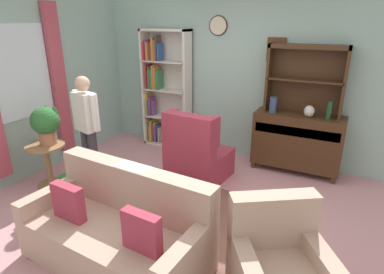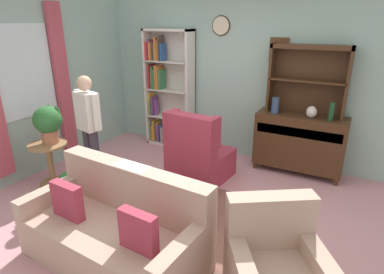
# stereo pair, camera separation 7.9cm
# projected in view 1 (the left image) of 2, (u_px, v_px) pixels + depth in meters

# --- Properties ---
(ground_plane) EXTENTS (5.40, 4.60, 0.02)m
(ground_plane) POSITION_uv_depth(u_px,v_px,m) (178.00, 213.00, 3.97)
(ground_plane) COLOR #C68C93
(wall_back) EXTENTS (5.00, 0.09, 2.80)m
(wall_back) POSITION_uv_depth(u_px,v_px,m) (240.00, 74.00, 5.26)
(wall_back) COLOR #93B7AD
(wall_back) RESTS_ON ground_plane
(wall_left) EXTENTS (0.16, 4.20, 2.80)m
(wall_left) POSITION_uv_depth(u_px,v_px,m) (22.00, 83.00, 4.55)
(wall_left) COLOR #93B7AD
(wall_left) RESTS_ON ground_plane
(area_rug) EXTENTS (2.31, 2.19, 0.01)m
(area_rug) POSITION_uv_depth(u_px,v_px,m) (180.00, 230.00, 3.63)
(area_rug) COLOR brown
(area_rug) RESTS_ON ground_plane
(bookshelf) EXTENTS (0.90, 0.30, 2.10)m
(bookshelf) POSITION_uv_depth(u_px,v_px,m) (163.00, 89.00, 5.81)
(bookshelf) COLOR silver
(bookshelf) RESTS_ON ground_plane
(sideboard) EXTENTS (1.30, 0.45, 0.92)m
(sideboard) POSITION_uv_depth(u_px,v_px,m) (297.00, 140.00, 4.89)
(sideboard) COLOR #422816
(sideboard) RESTS_ON ground_plane
(sideboard_hutch) EXTENTS (1.10, 0.26, 1.00)m
(sideboard_hutch) POSITION_uv_depth(u_px,v_px,m) (306.00, 70.00, 4.62)
(sideboard_hutch) COLOR #422816
(sideboard_hutch) RESTS_ON sideboard
(vase_tall) EXTENTS (0.11, 0.11, 0.24)m
(vase_tall) POSITION_uv_depth(u_px,v_px,m) (273.00, 105.00, 4.81)
(vase_tall) COLOR #33476B
(vase_tall) RESTS_ON sideboard
(vase_round) EXTENTS (0.15, 0.15, 0.17)m
(vase_round) POSITION_uv_depth(u_px,v_px,m) (309.00, 111.00, 4.61)
(vase_round) COLOR beige
(vase_round) RESTS_ON sideboard
(bottle_wine) EXTENTS (0.07, 0.07, 0.26)m
(bottle_wine) POSITION_uv_depth(u_px,v_px,m) (329.00, 111.00, 4.47)
(bottle_wine) COLOR #194223
(bottle_wine) RESTS_ON sideboard
(couch_floral) EXTENTS (1.85, 0.97, 0.90)m
(couch_floral) POSITION_uv_depth(u_px,v_px,m) (118.00, 232.00, 3.10)
(couch_floral) COLOR tan
(couch_floral) RESTS_ON ground_plane
(armchair_floral) EXTENTS (1.05, 1.06, 0.88)m
(armchair_floral) POSITION_uv_depth(u_px,v_px,m) (280.00, 273.00, 2.63)
(armchair_floral) COLOR tan
(armchair_floral) RESTS_ON ground_plane
(wingback_chair) EXTENTS (0.85, 0.87, 1.05)m
(wingback_chair) POSITION_uv_depth(u_px,v_px,m) (197.00, 155.00, 4.67)
(wingback_chair) COLOR #A33347
(wingback_chair) RESTS_ON ground_plane
(plant_stand) EXTENTS (0.52, 0.52, 0.62)m
(plant_stand) POSITION_uv_depth(u_px,v_px,m) (48.00, 161.00, 4.49)
(plant_stand) COLOR #997047
(plant_stand) RESTS_ON ground_plane
(potted_plant_large) EXTENTS (0.38, 0.38, 0.53)m
(potted_plant_large) POSITION_uv_depth(u_px,v_px,m) (46.00, 123.00, 4.35)
(potted_plant_large) COLOR #AD6B4C
(potted_plant_large) RESTS_ON plant_stand
(potted_plant_small) EXTENTS (0.25, 0.25, 0.34)m
(potted_plant_small) POSITION_uv_depth(u_px,v_px,m) (66.00, 183.00, 4.25)
(potted_plant_small) COLOR beige
(potted_plant_small) RESTS_ON ground_plane
(person_reading) EXTENTS (0.52, 0.28, 1.56)m
(person_reading) POSITION_uv_depth(u_px,v_px,m) (87.00, 124.00, 4.37)
(person_reading) COLOR #38333D
(person_reading) RESTS_ON ground_plane
(coffee_table) EXTENTS (0.80, 0.50, 0.42)m
(coffee_table) POSITION_uv_depth(u_px,v_px,m) (165.00, 189.00, 3.81)
(coffee_table) COLOR #422816
(coffee_table) RESTS_ON ground_plane
(book_stack) EXTENTS (0.20, 0.17, 0.10)m
(book_stack) POSITION_uv_depth(u_px,v_px,m) (165.00, 184.00, 3.69)
(book_stack) COLOR #284C8C
(book_stack) RESTS_ON coffee_table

